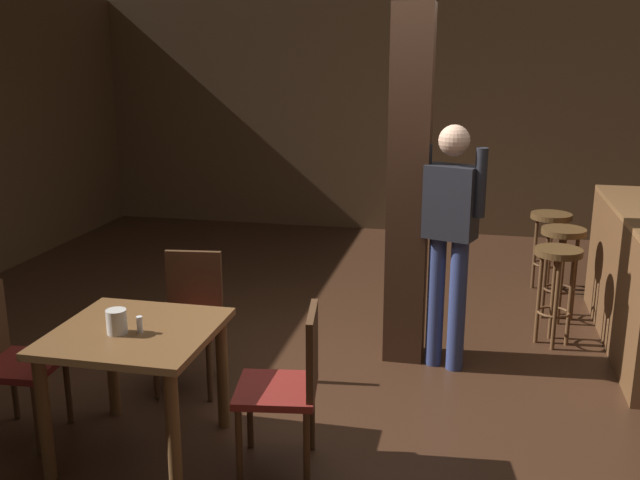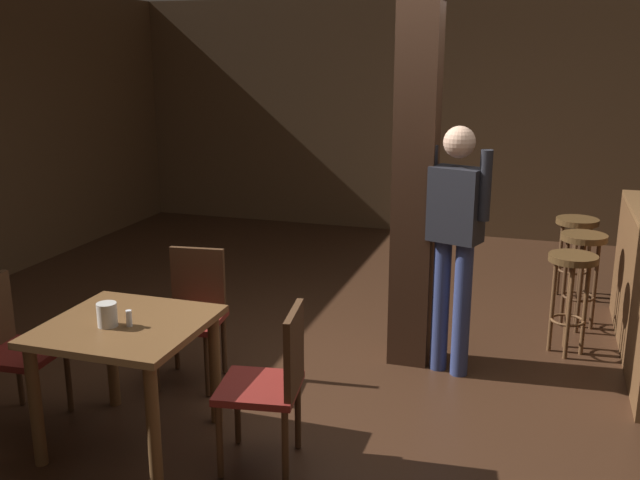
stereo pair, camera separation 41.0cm
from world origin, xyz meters
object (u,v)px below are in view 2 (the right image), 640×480
standing_person (455,233)px  bar_stool_near (571,280)px  salt_shaker (129,318)px  bar_stool_mid (582,258)px  bar_stool_far (576,237)px  chair_north (193,309)px  chair_east (273,379)px  chair_west (10,343)px  napkin_cup (107,315)px  dining_table (127,345)px

standing_person → bar_stool_near: size_ratio=2.26×
salt_shaker → bar_stool_mid: salt_shaker is taller
bar_stool_far → chair_north: bearing=-134.4°
chair_east → chair_west: bearing=-179.1°
bar_stool_near → standing_person: bearing=-143.6°
standing_person → bar_stool_far: standing_person is taller
chair_east → salt_shaker: (-0.81, -0.07, 0.27)m
chair_west → bar_stool_mid: size_ratio=1.13×
chair_east → salt_shaker: bearing=-175.4°
napkin_cup → salt_shaker: 0.12m
chair_west → salt_shaker: bearing=-2.5°
standing_person → bar_stool_near: (0.79, 0.58, -0.43)m
napkin_cup → dining_table: bearing=49.5°
chair_north → bar_stool_mid: bearing=35.0°
napkin_cup → bar_stool_near: (2.46, 2.14, -0.23)m
napkin_cup → standing_person: (1.67, 1.56, 0.20)m
salt_shaker → bar_stool_far: bearing=55.0°
chair_east → standing_person: (0.75, 1.46, 0.50)m
napkin_cup → bar_stool_far: 4.32m
chair_north → bar_stool_mid: chair_north is taller
chair_east → bar_stool_near: size_ratio=1.17×
chair_east → dining_table: bearing=-178.3°
salt_shaker → bar_stool_near: 3.16m
chair_east → standing_person: standing_person is taller
chair_west → chair_east: bearing=0.9°
dining_table → napkin_cup: bearing=-130.5°
dining_table → bar_stool_mid: bar_stool_mid is taller
chair_west → standing_person: standing_person is taller
salt_shaker → standing_person: bearing=44.5°
chair_west → salt_shaker: size_ratio=9.71×
bar_stool_near → bar_stool_mid: (0.09, 0.55, 0.02)m
chair_west → bar_stool_mid: 4.22m
chair_west → napkin_cup: bearing=-5.5°
napkin_cup → bar_stool_mid: (2.55, 2.70, -0.21)m
bar_stool_near → bar_stool_far: bar_stool_near is taller
standing_person → bar_stool_mid: size_ratio=2.19×
napkin_cup → bar_stool_near: 3.27m
bar_stool_far → bar_stool_mid: bearing=-88.5°
bar_stool_mid → chair_east: bearing=-122.1°
standing_person → napkin_cup: bearing=-136.9°
napkin_cup → bar_stool_far: napkin_cup is taller
dining_table → chair_north: size_ratio=0.96×
dining_table → bar_stool_near: size_ratio=1.12×
standing_person → salt_shaker: bearing=-135.5°
bar_stool_far → chair_east: bearing=-115.4°
chair_east → chair_north: 1.22m
standing_person → bar_stool_mid: bearing=52.2°
bar_stool_mid → bar_stool_far: size_ratio=1.07×
chair_east → standing_person: bearing=62.9°
dining_table → chair_east: chair_east is taller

